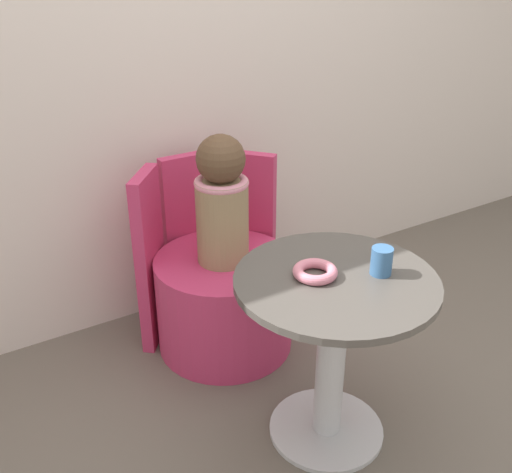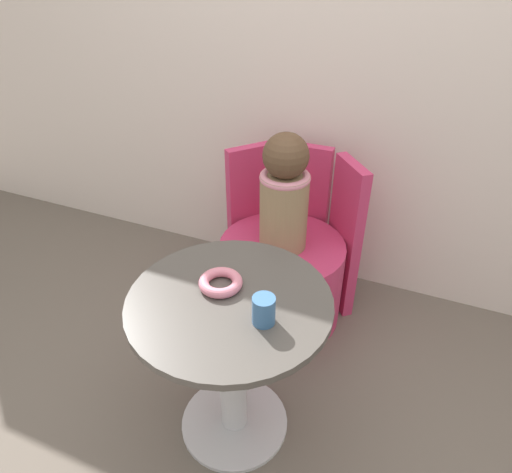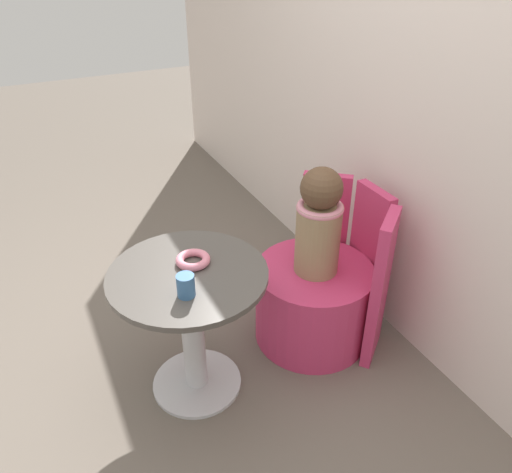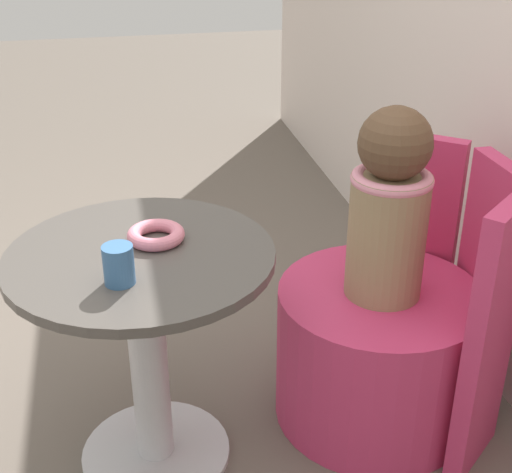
{
  "view_description": "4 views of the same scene",
  "coord_description": "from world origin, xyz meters",
  "px_view_note": "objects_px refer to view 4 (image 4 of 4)",
  "views": [
    {
      "loc": [
        -1.13,
        -1.22,
        1.59
      ],
      "look_at": [
        -0.18,
        0.34,
        0.68
      ],
      "focal_mm": 42.0,
      "sensor_mm": 36.0,
      "label": 1
    },
    {
      "loc": [
        0.42,
        -0.93,
        1.59
      ],
      "look_at": [
        -0.14,
        0.4,
        0.63
      ],
      "focal_mm": 32.0,
      "sensor_mm": 36.0,
      "label": 2
    },
    {
      "loc": [
        1.49,
        -0.44,
        1.81
      ],
      "look_at": [
        -0.1,
        0.35,
        0.7
      ],
      "focal_mm": 35.0,
      "sensor_mm": 36.0,
      "label": 3
    },
    {
      "loc": [
        1.45,
        -0.01,
        1.44
      ],
      "look_at": [
        -0.07,
        0.31,
        0.65
      ],
      "focal_mm": 50.0,
      "sensor_mm": 36.0,
      "label": 4
    }
  ],
  "objects_px": {
    "cup": "(119,265)",
    "tub_chair": "(376,353)",
    "donut": "(156,235)",
    "round_table": "(146,322)",
    "child_figure": "(389,206)"
  },
  "relations": [
    {
      "from": "cup",
      "to": "tub_chair",
      "type": "bearing_deg",
      "value": 105.02
    },
    {
      "from": "donut",
      "to": "cup",
      "type": "relative_size",
      "value": 1.56
    },
    {
      "from": "tub_chair",
      "to": "donut",
      "type": "bearing_deg",
      "value": -89.86
    },
    {
      "from": "round_table",
      "to": "child_figure",
      "type": "bearing_deg",
      "value": 94.66
    },
    {
      "from": "round_table",
      "to": "child_figure",
      "type": "height_order",
      "value": "child_figure"
    },
    {
      "from": "donut",
      "to": "cup",
      "type": "bearing_deg",
      "value": -26.95
    },
    {
      "from": "donut",
      "to": "cup",
      "type": "height_order",
      "value": "cup"
    },
    {
      "from": "child_figure",
      "to": "cup",
      "type": "height_order",
      "value": "child_figure"
    },
    {
      "from": "tub_chair",
      "to": "donut",
      "type": "height_order",
      "value": "donut"
    },
    {
      "from": "tub_chair",
      "to": "cup",
      "type": "height_order",
      "value": "cup"
    },
    {
      "from": "child_figure",
      "to": "donut",
      "type": "distance_m",
      "value": 0.61
    },
    {
      "from": "tub_chair",
      "to": "cup",
      "type": "xyz_separation_m",
      "value": [
        0.19,
        -0.7,
        0.48
      ]
    },
    {
      "from": "tub_chair",
      "to": "child_figure",
      "type": "relative_size",
      "value": 1.09
    },
    {
      "from": "round_table",
      "to": "cup",
      "type": "height_order",
      "value": "cup"
    },
    {
      "from": "round_table",
      "to": "cup",
      "type": "relative_size",
      "value": 7.17
    }
  ]
}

